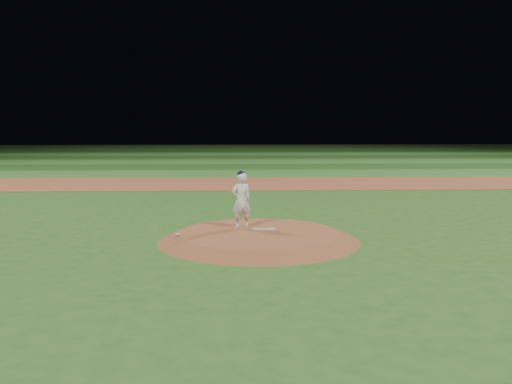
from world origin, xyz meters
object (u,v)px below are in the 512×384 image
pitchers_mound (259,237)px  pitching_rubber (264,229)px  pitcher_on_mound (241,200)px  rosin_bag (178,234)px

pitchers_mound → pitching_rubber: bearing=64.8°
pitcher_on_mound → rosin_bag: bearing=-147.5°
pitching_rubber → pitchers_mound: bearing=-113.4°
pitchers_mound → rosin_bag: (-2.16, -0.43, 0.16)m
pitching_rubber → pitcher_on_mound: size_ratio=0.41×
pitchers_mound → pitcher_on_mound: size_ratio=3.38×
pitching_rubber → pitcher_on_mound: bearing=154.8°
rosin_bag → pitcher_on_mound: (1.70, 1.08, 0.77)m
pitchers_mound → rosin_bag: bearing=-168.9°
pitching_rubber → rosin_bag: size_ratio=4.95×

